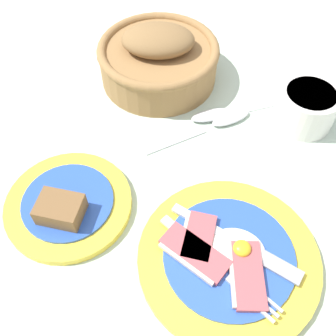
{
  "coord_description": "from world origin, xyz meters",
  "views": [
    {
      "loc": [
        0.08,
        -0.24,
        0.48
      ],
      "look_at": [
        -0.03,
        0.08,
        0.02
      ],
      "focal_mm": 42.0,
      "sensor_mm": 36.0,
      "label": 1
    }
  ],
  "objects": [
    {
      "name": "sugar_cup",
      "position": [
        0.15,
        0.26,
        0.03
      ],
      "size": [
        0.1,
        0.1,
        0.06
      ],
      "color": "white",
      "rests_on": "ground_plane"
    },
    {
      "name": "teaspoon_by_saucer",
      "position": [
        0.01,
        0.21,
        0.01
      ],
      "size": [
        0.15,
        0.15,
        0.01
      ],
      "rotation": [
        0.0,
        0.0,
        0.79
      ],
      "color": "silver",
      "rests_on": "ground_plane"
    },
    {
      "name": "breakfast_plate",
      "position": [
        0.08,
        -0.02,
        0.01
      ],
      "size": [
        0.23,
        0.23,
        0.03
      ],
      "color": "yellow",
      "rests_on": "ground_plane"
    },
    {
      "name": "bread_plate",
      "position": [
        -0.15,
        -0.01,
        0.01
      ],
      "size": [
        0.18,
        0.18,
        0.04
      ],
      "color": "yellow",
      "rests_on": "ground_plane"
    },
    {
      "name": "ground_plane",
      "position": [
        0.0,
        0.0,
        0.0
      ],
      "size": [
        3.0,
        3.0,
        0.0
      ],
      "primitive_type": "plane",
      "color": "#B7CCB7"
    },
    {
      "name": "teaspoon_near_cup",
      "position": [
        0.02,
        0.24,
        0.01
      ],
      "size": [
        0.17,
        0.13,
        0.01
      ],
      "rotation": [
        0.0,
        0.0,
        3.75
      ],
      "color": "silver",
      "rests_on": "ground_plane"
    },
    {
      "name": "bread_basket",
      "position": [
        -0.12,
        0.29,
        0.04
      ],
      "size": [
        0.21,
        0.21,
        0.1
      ],
      "color": "olive",
      "rests_on": "ground_plane"
    }
  ]
}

